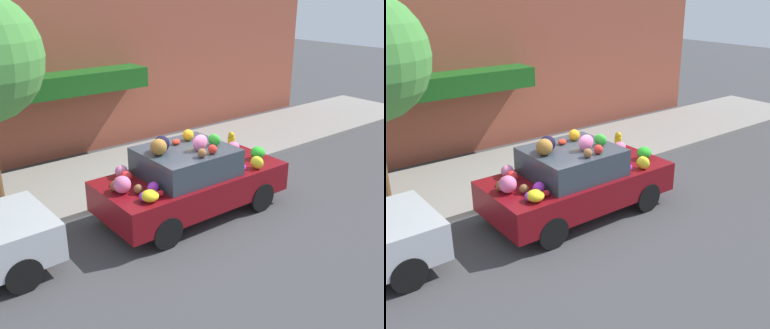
# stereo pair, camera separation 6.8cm
# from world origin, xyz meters

# --- Properties ---
(ground_plane) EXTENTS (60.00, 60.00, 0.00)m
(ground_plane) POSITION_xyz_m (0.00, 0.00, 0.00)
(ground_plane) COLOR #424244
(sidewalk_curb) EXTENTS (24.00, 3.20, 0.13)m
(sidewalk_curb) POSITION_xyz_m (0.00, 2.70, 0.06)
(sidewalk_curb) COLOR gray
(sidewalk_curb) RESTS_ON ground
(building_facade) EXTENTS (18.00, 1.20, 6.12)m
(building_facade) POSITION_xyz_m (-0.02, 4.92, 3.01)
(building_facade) COLOR #9E4C38
(building_facade) RESTS_ON ground
(fire_hydrant) EXTENTS (0.20, 0.20, 0.70)m
(fire_hydrant) POSITION_xyz_m (2.84, 1.68, 0.47)
(fire_hydrant) COLOR gold
(fire_hydrant) RESTS_ON sidewalk_curb
(art_car) EXTENTS (4.01, 1.86, 1.83)m
(art_car) POSITION_xyz_m (-0.05, -0.17, 0.79)
(art_car) COLOR maroon
(art_car) RESTS_ON ground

